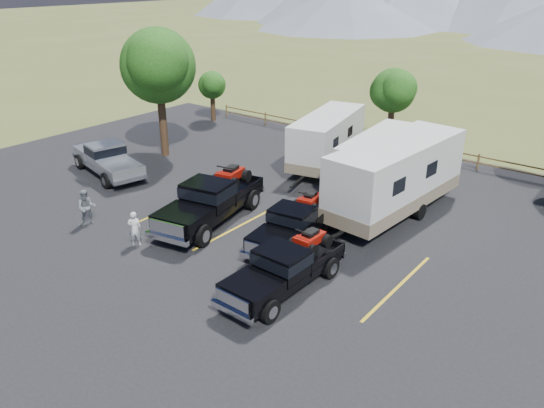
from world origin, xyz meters
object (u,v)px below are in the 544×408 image
Objects in this scene: person_a at (135,229)px; rig_right at (285,267)px; trailer_right at (396,177)px; person_b at (87,208)px; rig_center at (294,223)px; rig_left at (211,199)px; trailer_center at (379,161)px; trailer_left at (327,139)px; pickup_silver at (107,159)px; tree_big_nw at (158,66)px.

rig_right is at bearing 147.14° from person_a.
trailer_right is 6.08× the size of person_b.
rig_center is 9.55m from person_b.
rig_left is 9.41m from trailer_center.
rig_center reaches higher than person_a.
trailer_left is (-6.17, 12.33, 0.70)m from rig_right.
rig_right is at bearing -75.70° from trailer_left.
pickup_silver is at bearing 169.02° from rig_right.
trailer_center is at bearing 52.84° from rig_left.
rig_left is at bearing -29.45° from tree_big_nw.
trailer_left is at bearing -136.50° from person_a.
rig_center is 0.56× the size of trailer_right.
tree_big_nw reaches higher than rig_right.
trailer_left is (-4.26, 9.16, 0.72)m from rig_center.
pickup_silver is at bearing 83.20° from person_b.
trailer_left is 13.63m from person_a.
trailer_center reaches higher than rig_center.
rig_center is 3.68× the size of person_a.
rig_center is at bearing -18.56° from tree_big_nw.
person_b is (4.72, -4.56, -0.10)m from pickup_silver.
person_b is at bearing -119.24° from trailer_left.
trailer_right is 1.62× the size of pickup_silver.
trailer_left is at bearing 27.01° from tree_big_nw.
trailer_left reaches higher than trailer_center.
rig_right is (1.91, -3.17, 0.01)m from rig_center.
trailer_left reaches higher than pickup_silver.
trailer_center is (13.27, 3.28, -4.03)m from tree_big_nw.
rig_right is 0.89× the size of pickup_silver.
trailer_left reaches higher than person_b.
trailer_center is (4.12, 8.45, 0.45)m from rig_left.
trailer_left is 12.73m from pickup_silver.
trailer_center reaches higher than rig_right.
trailer_center is 5.42× the size of person_a.
trailer_center is 14.83m from person_b.
rig_left is at bearing -10.39° from person_b.
trailer_right is 16.08m from pickup_silver.
rig_center is 3.38× the size of person_b.
tree_big_nw is 14.25m from trailer_center.
rig_right is (15.30, -7.67, -4.65)m from tree_big_nw.
rig_left reaches higher than rig_center.
trailer_right is at bearing 122.00° from pickup_silver.
rig_left is 5.67m from person_b.
rig_left is 0.83× the size of trailer_center.
rig_center is 0.65× the size of trailer_left.
pickup_silver is 6.56m from person_b.
rig_center reaches higher than person_b.
trailer_center is at bearing 83.10° from rig_center.
rig_left is 9.84m from trailer_left.
rig_center is (13.40, -4.50, -4.66)m from tree_big_nw.
trailer_left is 0.86× the size of trailer_right.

